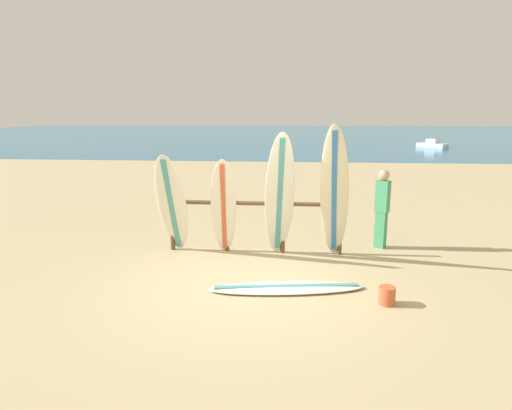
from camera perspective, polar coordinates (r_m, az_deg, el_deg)
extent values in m
plane|color=tan|center=(6.85, -1.17, -10.57)|extent=(120.00, 120.00, 0.00)
cube|color=#196B93|center=(64.34, 4.64, 9.59)|extent=(120.00, 80.00, 0.01)
cylinder|color=brown|center=(8.54, -11.16, -2.26)|extent=(0.09, 0.09, 1.12)
cylinder|color=brown|center=(8.30, -3.93, -2.47)|extent=(0.09, 0.09, 1.12)
cylinder|color=brown|center=(8.20, 3.60, -2.64)|extent=(0.09, 0.09, 1.12)
cylinder|color=brown|center=(8.25, 11.17, -2.77)|extent=(0.09, 0.09, 1.12)
cylinder|color=brown|center=(8.14, -0.19, 0.23)|extent=(3.36, 0.08, 0.08)
ellipsoid|color=white|center=(8.17, -11.20, 0.10)|extent=(0.63, 0.79, 1.96)
cube|color=teal|center=(8.17, -11.20, 0.10)|extent=(0.16, 0.71, 1.81)
ellipsoid|color=white|center=(7.84, -4.35, -0.40)|extent=(0.57, 0.89, 1.90)
cube|color=#CC5933|center=(7.84, -4.35, -0.40)|extent=(0.18, 0.79, 1.75)
ellipsoid|color=white|center=(7.76, 3.17, 1.20)|extent=(0.65, 0.85, 2.36)
cube|color=teal|center=(7.76, 3.17, 1.20)|extent=(0.20, 0.74, 2.17)
ellipsoid|color=beige|center=(7.66, 10.42, 1.43)|extent=(0.66, 1.11, 2.50)
cube|color=#3372B2|center=(7.66, 10.42, 1.43)|extent=(0.24, 0.98, 2.31)
ellipsoid|color=white|center=(6.65, 4.09, -10.97)|extent=(2.44, 0.86, 0.07)
cube|color=teal|center=(6.65, 4.09, -10.97)|extent=(2.19, 0.41, 0.08)
cube|color=#3F9966|center=(8.91, 16.31, -3.19)|extent=(0.25, 0.23, 0.74)
cube|color=#3F9966|center=(8.76, 16.57, 1.12)|extent=(0.30, 0.28, 0.63)
sphere|color=tan|center=(8.69, 16.73, 3.84)|extent=(0.21, 0.21, 0.21)
cube|color=silver|center=(37.75, 22.46, 7.36)|extent=(2.18, 2.42, 0.35)
cube|color=silver|center=(37.72, 22.50, 7.90)|extent=(1.01, 1.05, 0.36)
cylinder|color=#CC5933|center=(6.41, 17.09, -11.49)|extent=(0.23, 0.23, 0.26)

